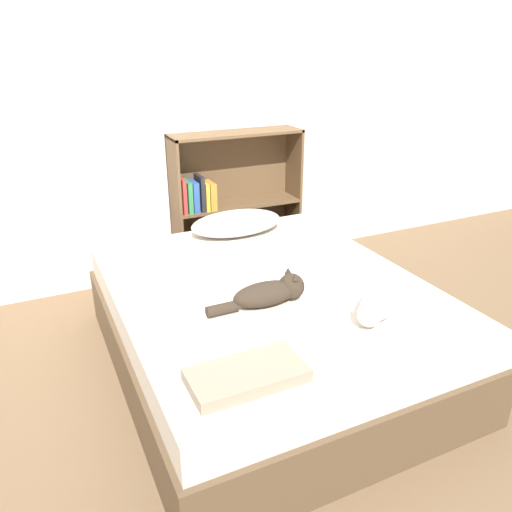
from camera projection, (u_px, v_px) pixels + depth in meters
The scene contains 8 objects.
ground_plane at pixel (267, 362), 2.79m from camera, with size 8.00×8.00×0.00m, color brown.
wall_back at pixel (179, 104), 3.43m from camera, with size 8.00×0.06×2.50m.
bed at pixel (267, 324), 2.69m from camera, with size 1.56×1.87×0.49m.
pillow at pixel (237, 223), 3.23m from camera, with size 0.61×0.33×0.14m.
cat_light at pixel (384, 300), 2.27m from camera, with size 0.52×0.35×0.16m.
cat_dark at pixel (271, 292), 2.37m from camera, with size 0.50×0.15×0.15m.
bookshelf at pixel (230, 201), 3.73m from camera, with size 0.97×0.26×1.06m.
blanket_fold at pixel (247, 375), 1.84m from camera, with size 0.44×0.23×0.05m.
Camera 1 is at (-1.05, -2.07, 1.65)m, focal length 35.00 mm.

